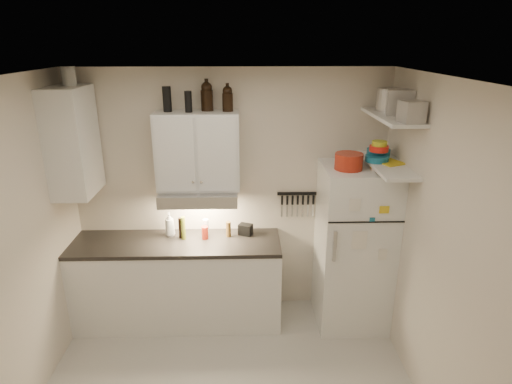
{
  "coord_description": "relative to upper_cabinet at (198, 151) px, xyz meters",
  "views": [
    {
      "loc": [
        0.15,
        -2.71,
        2.84
      ],
      "look_at": [
        0.25,
        0.9,
        1.55
      ],
      "focal_mm": 30.0,
      "sensor_mm": 36.0,
      "label": 1
    }
  ],
  "objects": [
    {
      "name": "dutch_oven",
      "position": [
        1.42,
        -0.24,
        -0.05
      ],
      "size": [
        0.32,
        0.32,
        0.15
      ],
      "primitive_type": "cylinder",
      "rotation": [
        0.0,
        0.0,
        -0.27
      ],
      "color": "#A62513",
      "rests_on": "fridge"
    },
    {
      "name": "bowl_orange",
      "position": [
        1.7,
        -0.21,
        0.06
      ],
      "size": [
        0.18,
        0.18,
        0.05
      ],
      "primitive_type": "cylinder",
      "color": "red",
      "rests_on": "bowl_teal"
    },
    {
      "name": "fridge",
      "position": [
        1.55,
        -0.18,
        -0.98
      ],
      "size": [
        0.7,
        0.68,
        1.7
      ],
      "primitive_type": "cube",
      "color": "white",
      "rests_on": "floor"
    },
    {
      "name": "soap_bottle",
      "position": [
        -0.33,
        0.01,
        -0.76
      ],
      "size": [
        0.12,
        0.12,
        0.29
      ],
      "primitive_type": "imported",
      "rotation": [
        0.0,
        0.0,
        0.04
      ],
      "color": "white",
      "rests_on": "countertop"
    },
    {
      "name": "right_wall",
      "position": [
        1.91,
        -1.33,
        -0.53
      ],
      "size": [
        0.02,
        3.0,
        2.6
      ],
      "primitive_type": "cube",
      "color": "beige",
      "rests_on": "ground"
    },
    {
      "name": "vinegar_bottle",
      "position": [
        -0.21,
        -0.04,
        -0.8
      ],
      "size": [
        0.05,
        0.05,
        0.22
      ],
      "primitive_type": "cylinder",
      "rotation": [
        0.0,
        0.0,
        -0.2
      ],
      "color": "black",
      "rests_on": "countertop"
    },
    {
      "name": "plates",
      "position": [
        1.67,
        -0.25,
        -0.02
      ],
      "size": [
        0.22,
        0.22,
        0.05
      ],
      "primitive_type": "cylinder",
      "rotation": [
        0.0,
        0.0,
        0.01
      ],
      "color": "#176280",
      "rests_on": "shelf_lo"
    },
    {
      "name": "side_jar",
      "position": [
        -1.12,
        -0.05,
        0.71
      ],
      "size": [
        0.14,
        0.14,
        0.17
      ],
      "primitive_type": "cylinder",
      "rotation": [
        0.0,
        0.0,
        -0.11
      ],
      "color": "silver",
      "rests_on": "side_cabinet"
    },
    {
      "name": "stock_pot",
      "position": [
        1.82,
        -0.07,
        0.49
      ],
      "size": [
        0.3,
        0.3,
        0.2
      ],
      "primitive_type": "cylinder",
      "rotation": [
        0.0,
        0.0,
        0.07
      ],
      "color": "silver",
      "rests_on": "shelf_hi"
    },
    {
      "name": "red_jar",
      "position": [
        0.04,
        -0.08,
        -0.84
      ],
      "size": [
        0.08,
        0.08,
        0.13
      ],
      "primitive_type": "cylinder",
      "rotation": [
        0.0,
        0.0,
        0.18
      ],
      "color": "#A62513",
      "rests_on": "countertop"
    },
    {
      "name": "caddy",
      "position": [
        0.45,
        0.01,
        -0.85
      ],
      "size": [
        0.16,
        0.14,
        0.11
      ],
      "primitive_type": "cube",
      "rotation": [
        0.0,
        0.0,
        -0.41
      ],
      "color": "black",
      "rests_on": "countertop"
    },
    {
      "name": "side_cabinet",
      "position": [
        -1.14,
        -0.14,
        0.12
      ],
      "size": [
        0.33,
        0.55,
        1.0
      ],
      "primitive_type": "cube",
      "color": "white",
      "rests_on": "left_wall"
    },
    {
      "name": "thermos_b",
      "position": [
        -0.27,
        0.01,
        0.49
      ],
      "size": [
        0.08,
        0.08,
        0.23
      ],
      "primitive_type": "cylinder",
      "rotation": [
        0.0,
        0.0,
        0.02
      ],
      "color": "black",
      "rests_on": "upper_cabinet"
    },
    {
      "name": "base_cabinet",
      "position": [
        -0.25,
        -0.14,
        -1.39
      ],
      "size": [
        2.1,
        0.6,
        0.88
      ],
      "primitive_type": "cube",
      "color": "white",
      "rests_on": "floor"
    },
    {
      "name": "upper_cabinet",
      "position": [
        0.0,
        0.0,
        0.0
      ],
      "size": [
        0.8,
        0.33,
        0.75
      ],
      "primitive_type": "cube",
      "color": "white",
      "rests_on": "back_wall"
    },
    {
      "name": "bowl_yellow",
      "position": [
        1.7,
        -0.21,
        0.11
      ],
      "size": [
        0.14,
        0.14,
        0.04
      ],
      "primitive_type": "cylinder",
      "color": "gold",
      "rests_on": "bowl_orange"
    },
    {
      "name": "shelf_hi",
      "position": [
        1.75,
        -0.31,
        0.38
      ],
      "size": [
        0.3,
        0.95,
        0.03
      ],
      "primitive_type": "cube",
      "color": "white",
      "rests_on": "right_wall"
    },
    {
      "name": "countertop",
      "position": [
        -0.25,
        -0.14,
        -0.93
      ],
      "size": [
        2.1,
        0.62,
        0.04
      ],
      "primitive_type": "cube",
      "color": "black",
      "rests_on": "base_cabinet"
    },
    {
      "name": "tin_b",
      "position": [
        1.78,
        -0.68,
        0.48
      ],
      "size": [
        0.2,
        0.2,
        0.17
      ],
      "primitive_type": "cube",
      "rotation": [
        0.0,
        0.0,
        0.16
      ],
      "color": "#AAAAAD",
      "rests_on": "shelf_hi"
    },
    {
      "name": "growler_b",
      "position": [
        0.3,
        0.03,
        0.5
      ],
      "size": [
        0.1,
        0.1,
        0.24
      ],
      "primitive_type": null,
      "rotation": [
        0.0,
        0.0,
        -0.02
      ],
      "color": "black",
      "rests_on": "upper_cabinet"
    },
    {
      "name": "thermos_a",
      "position": [
        -0.07,
        -0.02,
        0.47
      ],
      "size": [
        0.07,
        0.07,
        0.2
      ],
      "primitive_type": "cylinder",
      "rotation": [
        0.0,
        0.0,
        0.07
      ],
      "color": "black",
      "rests_on": "upper_cabinet"
    },
    {
      "name": "spice_jar",
      "position": [
        1.65,
        -0.31,
        -0.08
      ],
      "size": [
        0.06,
        0.06,
        0.09
      ],
      "primitive_type": "cylinder",
      "rotation": [
        0.0,
        0.0,
        -0.13
      ],
      "color": "silver",
      "rests_on": "fridge"
    },
    {
      "name": "pepper_mill",
      "position": [
        0.28,
        -0.03,
        -0.82
      ],
      "size": [
        0.07,
        0.07,
        0.16
      ],
      "primitive_type": "cylinder",
      "rotation": [
        0.0,
        0.0,
        -0.39
      ],
      "color": "brown",
      "rests_on": "countertop"
    },
    {
      "name": "tin_a",
      "position": [
        1.81,
        -0.31,
        0.5
      ],
      "size": [
        0.26,
        0.24,
        0.22
      ],
      "primitive_type": "cube",
      "rotation": [
        0.0,
        0.0,
        -0.24
      ],
      "color": "#AAAAAD",
      "rests_on": "shelf_hi"
    },
    {
      "name": "back_wall",
      "position": [
        0.3,
        0.18,
        -0.53
      ],
      "size": [
        3.2,
        0.02,
        2.6
      ],
      "primitive_type": "cube",
      "color": "beige",
      "rests_on": "ground"
    },
    {
      "name": "clear_bottle",
      "position": [
        0.04,
        0.0,
        -0.82
      ],
      "size": [
        0.08,
        0.08,
        0.18
      ],
      "primitive_type": "cylinder",
      "rotation": [
        0.0,
        0.0,
        -0.4
      ],
      "color": "silver",
      "rests_on": "countertop"
    },
    {
      "name": "bowl_teal",
      "position": [
        1.72,
        -0.12,
        -0.01
      ],
      "size": [
        0.22,
        0.22,
        0.09
      ],
      "primitive_type": "cylinder",
      "color": "#176280",
      "rests_on": "shelf_lo"
    },
    {
      "name": "oil_bottle",
      "position": [
        -0.18,
        -0.08,
        -0.78
      ],
      "size": [
        0.06,
        0.06,
        0.24
      ],
      "primitive_type": "cylinder",
      "rotation": [
        0.0,
        0.0,
        0.22
      ],
      "color": "#5C6218",
      "rests_on": "countertop"
    },
    {
      "name": "shelf_lo",
      "position": [
        1.75,
        -0.31,
        -0.07
      ],
      "size": [
        0.3,
        0.95,
        0.03
      ],
      "primitive_type": "cube",
      "color": "white",
      "rests_on": "right_wall"
    },
    {
      "name": "knife_strip",
      "position": [
        1.0,
        0.15,
        -0.51
      ],
      "size": [
        0.42,
        0.02,
        0.03
      ],
      "primitive_type": "cube",
      "color": "black",
      "rests_on": "back_wall"
    },
    {
      "name": "ceiling",
      "position": [
        0.3,
        -1.33,
        0.78
      ],
      "size": [
        3.2,
        3.0,
        0.02
      ],
      "primitive_type": "cube",
      "color": "white",
      "rests_on": "ground"
    },
    {
      "name": "book_stack",
      "position": [
        1.78,
        -0.29,
        -0.08
      ],
      "size": [
        0.29,
        0.32,
        0.09
      ],
      "primitive_type": "cube",
      "rotation": [
        0.0,
        0.0,
        0.43
      ],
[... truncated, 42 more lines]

